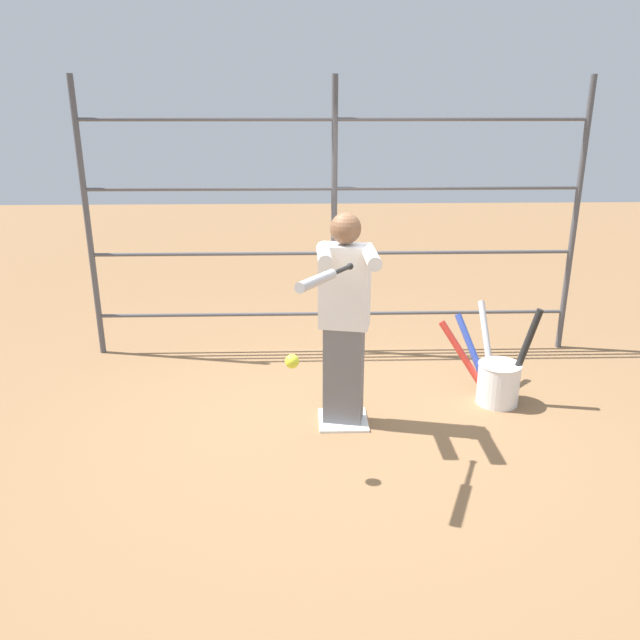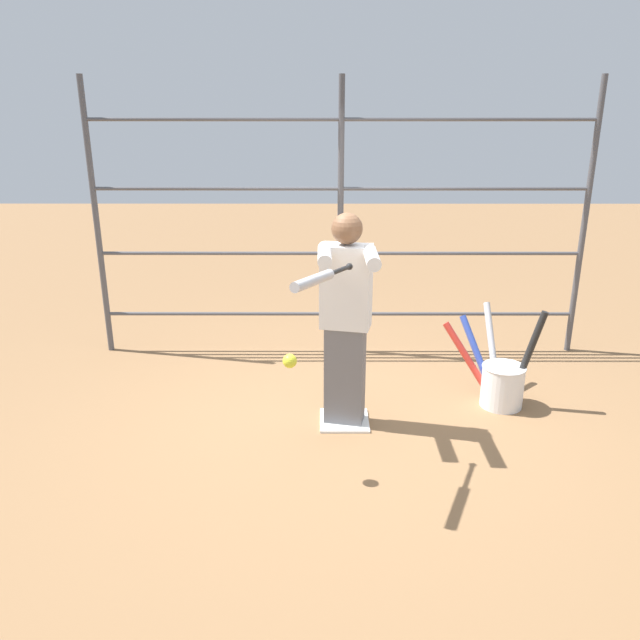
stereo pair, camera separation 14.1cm
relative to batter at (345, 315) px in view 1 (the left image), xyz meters
The scene contains 7 objects.
ground_plane 0.93m from the batter, 90.00° to the right, with size 24.00×24.00×0.00m, color olive.
home_plate 0.92m from the batter, 90.00° to the right, with size 0.40×0.40×0.02m.
fence_backstop 1.68m from the batter, 90.00° to the right, with size 4.94×0.06×2.75m.
batter is the anchor object (origin of this frame).
baseball_bat_swinging 1.06m from the batter, 76.62° to the left, with size 0.40×0.76×0.12m.
softball_in_flight 0.86m from the batter, 62.07° to the left, with size 0.10×0.10×0.10m.
bat_bucket 1.57m from the batter, 165.76° to the right, with size 0.82×0.77×0.88m.
Camera 1 is at (0.33, 4.60, 2.48)m, focal length 35.00 mm.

